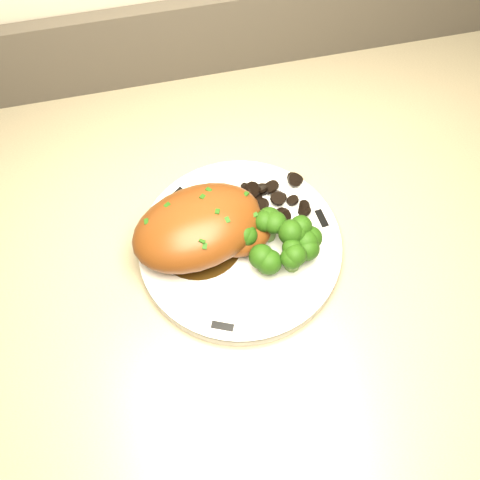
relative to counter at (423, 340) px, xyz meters
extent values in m
cube|color=brown|center=(0.00, 0.00, -0.02)|extent=(2.16, 0.70, 0.93)
cube|color=#4C443A|center=(0.00, 0.32, 0.54)|extent=(2.23, 0.02, 0.12)
cylinder|color=white|center=(-0.36, 0.02, 0.49)|extent=(0.26, 0.26, 0.02)
cube|color=black|center=(-0.25, 0.04, 0.49)|extent=(0.01, 0.03, 0.00)
cube|color=black|center=(-0.42, 0.11, 0.49)|extent=(0.03, 0.02, 0.00)
cube|color=black|center=(-0.40, -0.07, 0.49)|extent=(0.03, 0.02, 0.00)
cylinder|color=#37220A|center=(-0.40, 0.04, 0.49)|extent=(0.11, 0.11, 0.00)
ellipsoid|color=brown|center=(-0.40, 0.04, 0.52)|extent=(0.17, 0.14, 0.06)
ellipsoid|color=brown|center=(-0.35, 0.03, 0.51)|extent=(0.08, 0.07, 0.03)
cube|color=#1C460E|center=(-0.45, 0.03, 0.55)|extent=(0.01, 0.00, 0.00)
cube|color=#1C460E|center=(-0.43, 0.04, 0.55)|extent=(0.01, 0.00, 0.00)
cube|color=#1C460E|center=(-0.41, 0.04, 0.55)|extent=(0.01, 0.00, 0.00)
cube|color=#1C460E|center=(-0.40, 0.05, 0.55)|extent=(0.01, 0.00, 0.00)
cube|color=#1C460E|center=(-0.38, 0.05, 0.55)|extent=(0.01, 0.00, 0.00)
cube|color=#1C460E|center=(-0.36, 0.05, 0.55)|extent=(0.01, 0.00, 0.00)
cylinder|color=black|center=(-0.28, 0.07, 0.50)|extent=(0.01, 0.01, 0.01)
cylinder|color=black|center=(-0.28, 0.08, 0.50)|extent=(0.02, 0.02, 0.01)
cylinder|color=black|center=(-0.29, 0.08, 0.50)|extent=(0.02, 0.02, 0.01)
cylinder|color=black|center=(-0.29, 0.09, 0.50)|extent=(0.02, 0.02, 0.01)
cylinder|color=black|center=(-0.30, 0.09, 0.50)|extent=(0.02, 0.02, 0.01)
cylinder|color=black|center=(-0.31, 0.09, 0.50)|extent=(0.02, 0.02, 0.01)
cylinder|color=black|center=(-0.32, 0.09, 0.50)|extent=(0.02, 0.02, 0.01)
cylinder|color=black|center=(-0.32, 0.09, 0.50)|extent=(0.02, 0.02, 0.00)
cylinder|color=black|center=(-0.33, 0.09, 0.50)|extent=(0.02, 0.02, 0.01)
cylinder|color=black|center=(-0.34, 0.08, 0.50)|extent=(0.02, 0.02, 0.01)
cylinder|color=black|center=(-0.34, 0.08, 0.50)|extent=(0.02, 0.02, 0.01)
cylinder|color=black|center=(-0.34, 0.07, 0.50)|extent=(0.02, 0.02, 0.01)
cylinder|color=black|center=(-0.34, 0.07, 0.50)|extent=(0.02, 0.02, 0.01)
cylinder|color=black|center=(-0.34, 0.06, 0.50)|extent=(0.03, 0.03, 0.01)
cylinder|color=black|center=(-0.33, 0.06, 0.50)|extent=(0.03, 0.03, 0.02)
cylinder|color=black|center=(-0.32, 0.05, 0.50)|extent=(0.02, 0.03, 0.02)
cylinder|color=black|center=(-0.32, 0.05, 0.50)|extent=(0.02, 0.02, 0.01)
cylinder|color=black|center=(-0.31, 0.05, 0.50)|extent=(0.02, 0.02, 0.01)
cylinder|color=black|center=(-0.30, 0.05, 0.50)|extent=(0.03, 0.03, 0.01)
cylinder|color=black|center=(-0.29, 0.06, 0.50)|extent=(0.03, 0.03, 0.01)
cylinder|color=black|center=(-0.29, 0.06, 0.50)|extent=(0.03, 0.03, 0.02)
cylinder|color=black|center=(-0.28, 0.07, 0.50)|extent=(0.03, 0.03, 0.01)
cylinder|color=#5C8337|center=(-0.35, 0.02, 0.51)|extent=(0.02, 0.02, 0.02)
sphere|color=#123207|center=(-0.35, 0.02, 0.52)|extent=(0.03, 0.03, 0.03)
cylinder|color=#5C8337|center=(-0.32, 0.03, 0.51)|extent=(0.02, 0.02, 0.02)
sphere|color=#123207|center=(-0.32, 0.03, 0.52)|extent=(0.03, 0.03, 0.03)
cylinder|color=#5C8337|center=(-0.30, 0.01, 0.51)|extent=(0.02, 0.02, 0.02)
sphere|color=#123207|center=(-0.30, 0.01, 0.52)|extent=(0.03, 0.03, 0.03)
cylinder|color=#5C8337|center=(-0.34, -0.01, 0.51)|extent=(0.02, 0.02, 0.02)
sphere|color=#123207|center=(-0.34, -0.01, 0.52)|extent=(0.03, 0.03, 0.03)
cylinder|color=#5C8337|center=(-0.31, -0.02, 0.51)|extent=(0.02, 0.02, 0.02)
sphere|color=#123207|center=(-0.31, -0.02, 0.52)|extent=(0.03, 0.03, 0.03)
cylinder|color=#5C8337|center=(-0.28, 0.00, 0.51)|extent=(0.02, 0.02, 0.02)
sphere|color=#123207|center=(-0.28, 0.00, 0.52)|extent=(0.03, 0.03, 0.03)
camera|label=1|loc=(-0.43, -0.30, 1.11)|focal=45.00mm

